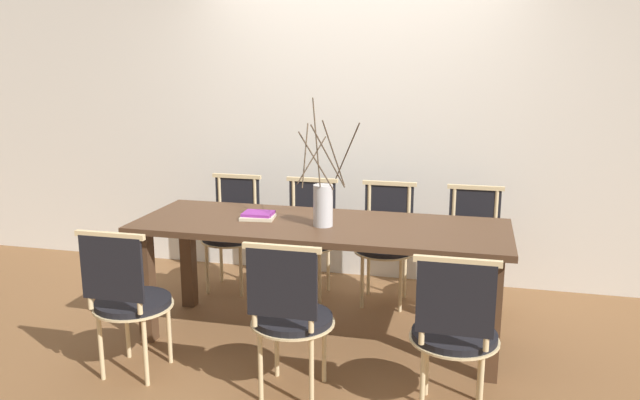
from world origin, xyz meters
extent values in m
plane|color=brown|center=(0.00, 0.00, 0.00)|extent=(16.00, 16.00, 0.00)
cube|color=silver|center=(0.00, 1.29, 1.18)|extent=(12.00, 0.06, 2.35)
cube|color=#4C3321|center=(0.00, 0.00, 0.75)|extent=(2.34, 0.81, 0.04)
cube|color=#4C3321|center=(-1.07, -0.30, 0.37)|extent=(0.09, 0.09, 0.73)
cube|color=#4C3321|center=(1.07, -0.30, 0.37)|extent=(0.09, 0.09, 0.73)
cube|color=#4C3321|center=(-1.07, 0.30, 0.37)|extent=(0.09, 0.09, 0.73)
cube|color=#4C3321|center=(1.07, 0.30, 0.37)|extent=(0.09, 0.09, 0.73)
cylinder|color=black|center=(-0.93, -0.69, 0.43)|extent=(0.43, 0.43, 0.04)
cylinder|color=beige|center=(-0.93, -0.69, 0.40)|extent=(0.45, 0.45, 0.01)
cylinder|color=beige|center=(-1.07, -0.55, 0.21)|extent=(0.03, 0.03, 0.41)
cylinder|color=beige|center=(-0.79, -0.55, 0.21)|extent=(0.03, 0.03, 0.41)
cylinder|color=beige|center=(-1.07, -0.83, 0.21)|extent=(0.03, 0.03, 0.41)
cylinder|color=beige|center=(-0.79, -0.83, 0.21)|extent=(0.03, 0.03, 0.41)
cylinder|color=beige|center=(-1.08, -0.87, 0.67)|extent=(0.03, 0.03, 0.45)
cylinder|color=beige|center=(-0.78, -0.87, 0.67)|extent=(0.03, 0.03, 0.45)
cube|color=black|center=(-0.93, -0.88, 0.69)|extent=(0.36, 0.02, 0.36)
cube|color=beige|center=(-0.93, -0.87, 0.88)|extent=(0.40, 0.03, 0.03)
cylinder|color=black|center=(0.02, -0.69, 0.43)|extent=(0.43, 0.43, 0.04)
cylinder|color=beige|center=(0.02, -0.69, 0.40)|extent=(0.45, 0.45, 0.01)
cylinder|color=beige|center=(-0.12, -0.55, 0.21)|extent=(0.03, 0.03, 0.41)
cylinder|color=beige|center=(0.16, -0.55, 0.21)|extent=(0.03, 0.03, 0.41)
cylinder|color=beige|center=(-0.12, -0.83, 0.21)|extent=(0.03, 0.03, 0.41)
cylinder|color=beige|center=(0.16, -0.83, 0.21)|extent=(0.03, 0.03, 0.41)
cylinder|color=beige|center=(-0.13, -0.87, 0.67)|extent=(0.03, 0.03, 0.45)
cylinder|color=beige|center=(0.17, -0.87, 0.67)|extent=(0.03, 0.03, 0.45)
cube|color=black|center=(0.02, -0.88, 0.69)|extent=(0.36, 0.02, 0.36)
cube|color=beige|center=(0.02, -0.87, 0.88)|extent=(0.40, 0.03, 0.03)
cylinder|color=black|center=(0.87, -0.69, 0.43)|extent=(0.43, 0.43, 0.04)
cylinder|color=beige|center=(0.87, -0.69, 0.40)|extent=(0.45, 0.45, 0.01)
cylinder|color=beige|center=(0.73, -0.55, 0.21)|extent=(0.03, 0.03, 0.41)
cylinder|color=beige|center=(1.01, -0.55, 0.21)|extent=(0.03, 0.03, 0.41)
cylinder|color=beige|center=(0.73, -0.83, 0.21)|extent=(0.03, 0.03, 0.41)
cylinder|color=beige|center=(1.01, -0.83, 0.21)|extent=(0.03, 0.03, 0.41)
cylinder|color=beige|center=(0.72, -0.87, 0.67)|extent=(0.03, 0.03, 0.45)
cylinder|color=beige|center=(1.02, -0.87, 0.67)|extent=(0.03, 0.03, 0.45)
cube|color=black|center=(0.87, -0.88, 0.69)|extent=(0.36, 0.02, 0.36)
cube|color=beige|center=(0.87, -0.87, 0.88)|extent=(0.40, 0.03, 0.03)
cylinder|color=black|center=(-0.90, 0.69, 0.43)|extent=(0.43, 0.43, 0.04)
cylinder|color=beige|center=(-0.90, 0.69, 0.40)|extent=(0.45, 0.45, 0.01)
cylinder|color=beige|center=(-0.76, 0.55, 0.21)|extent=(0.03, 0.03, 0.41)
cylinder|color=beige|center=(-1.04, 0.55, 0.21)|extent=(0.03, 0.03, 0.41)
cylinder|color=beige|center=(-0.76, 0.83, 0.21)|extent=(0.03, 0.03, 0.41)
cylinder|color=beige|center=(-1.04, 0.83, 0.21)|extent=(0.03, 0.03, 0.41)
cylinder|color=beige|center=(-0.75, 0.87, 0.67)|extent=(0.03, 0.03, 0.45)
cylinder|color=beige|center=(-1.05, 0.87, 0.67)|extent=(0.03, 0.03, 0.45)
cube|color=black|center=(-0.90, 0.88, 0.69)|extent=(0.36, 0.02, 0.36)
cube|color=beige|center=(-0.90, 0.87, 0.88)|extent=(0.40, 0.03, 0.03)
cylinder|color=black|center=(-0.28, 0.69, 0.43)|extent=(0.43, 0.43, 0.04)
cylinder|color=beige|center=(-0.28, 0.69, 0.40)|extent=(0.45, 0.45, 0.01)
cylinder|color=beige|center=(-0.14, 0.55, 0.21)|extent=(0.03, 0.03, 0.41)
cylinder|color=beige|center=(-0.42, 0.55, 0.21)|extent=(0.03, 0.03, 0.41)
cylinder|color=beige|center=(-0.14, 0.83, 0.21)|extent=(0.03, 0.03, 0.41)
cylinder|color=beige|center=(-0.42, 0.83, 0.21)|extent=(0.03, 0.03, 0.41)
cylinder|color=beige|center=(-0.13, 0.87, 0.67)|extent=(0.03, 0.03, 0.45)
cylinder|color=beige|center=(-0.43, 0.87, 0.67)|extent=(0.03, 0.03, 0.45)
cube|color=black|center=(-0.28, 0.88, 0.69)|extent=(0.36, 0.02, 0.36)
cube|color=beige|center=(-0.28, 0.87, 0.88)|extent=(0.40, 0.03, 0.03)
cylinder|color=black|center=(0.32, 0.69, 0.43)|extent=(0.43, 0.43, 0.04)
cylinder|color=beige|center=(0.32, 0.69, 0.40)|extent=(0.45, 0.45, 0.01)
cylinder|color=beige|center=(0.46, 0.55, 0.21)|extent=(0.03, 0.03, 0.41)
cylinder|color=beige|center=(0.18, 0.55, 0.21)|extent=(0.03, 0.03, 0.41)
cylinder|color=beige|center=(0.46, 0.83, 0.21)|extent=(0.03, 0.03, 0.41)
cylinder|color=beige|center=(0.18, 0.83, 0.21)|extent=(0.03, 0.03, 0.41)
cylinder|color=beige|center=(0.47, 0.87, 0.67)|extent=(0.03, 0.03, 0.45)
cylinder|color=beige|center=(0.17, 0.87, 0.67)|extent=(0.03, 0.03, 0.45)
cube|color=black|center=(0.32, 0.88, 0.69)|extent=(0.36, 0.02, 0.36)
cube|color=beige|center=(0.32, 0.87, 0.88)|extent=(0.40, 0.03, 0.03)
cylinder|color=black|center=(0.95, 0.69, 0.43)|extent=(0.43, 0.43, 0.04)
cylinder|color=beige|center=(0.95, 0.69, 0.40)|extent=(0.45, 0.45, 0.01)
cylinder|color=beige|center=(1.08, 0.55, 0.21)|extent=(0.03, 0.03, 0.41)
cylinder|color=beige|center=(0.81, 0.55, 0.21)|extent=(0.03, 0.03, 0.41)
cylinder|color=beige|center=(1.08, 0.83, 0.21)|extent=(0.03, 0.03, 0.41)
cylinder|color=beige|center=(0.81, 0.83, 0.21)|extent=(0.03, 0.03, 0.41)
cylinder|color=beige|center=(1.10, 0.87, 0.67)|extent=(0.03, 0.03, 0.45)
cylinder|color=beige|center=(0.80, 0.87, 0.67)|extent=(0.03, 0.03, 0.45)
cube|color=black|center=(0.95, 0.88, 0.69)|extent=(0.36, 0.02, 0.36)
cube|color=beige|center=(0.95, 0.87, 0.88)|extent=(0.40, 0.03, 0.03)
cylinder|color=silver|center=(0.03, -0.06, 0.90)|extent=(0.12, 0.12, 0.26)
cylinder|color=#473828|center=(0.08, -0.15, 1.22)|extent=(0.19, 0.11, 0.39)
cylinder|color=#473828|center=(-0.06, 0.01, 1.17)|extent=(0.15, 0.19, 0.28)
cylinder|color=#473828|center=(-0.08, -0.07, 1.21)|extent=(0.03, 0.23, 0.37)
cylinder|color=#473828|center=(0.11, -0.11, 1.24)|extent=(0.11, 0.16, 0.41)
cylinder|color=#473828|center=(0.02, -0.17, 1.20)|extent=(0.23, 0.04, 0.34)
cylinder|color=#473828|center=(0.16, 0.04, 1.23)|extent=(0.21, 0.27, 0.39)
cylinder|color=#473828|center=(0.00, -0.09, 1.30)|extent=(0.07, 0.08, 0.53)
cube|color=beige|center=(-0.42, 0.02, 0.78)|extent=(0.23, 0.19, 0.02)
cube|color=#842D8C|center=(-0.42, 0.03, 0.80)|extent=(0.20, 0.16, 0.02)
camera|label=1|loc=(0.91, -3.68, 1.79)|focal=35.00mm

